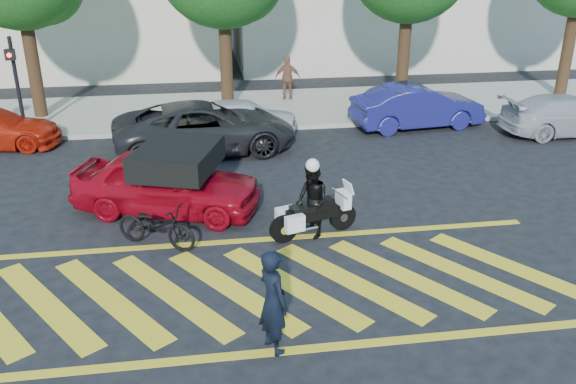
{
  "coord_description": "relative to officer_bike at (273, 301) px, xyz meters",
  "views": [
    {
      "loc": [
        -1.02,
        -9.63,
        6.09
      ],
      "look_at": [
        0.71,
        1.96,
        1.05
      ],
      "focal_mm": 38.0,
      "sensor_mm": 36.0,
      "label": 1
    }
  ],
  "objects": [
    {
      "name": "red_convertible",
      "position": [
        -1.79,
        5.44,
        -0.14
      ],
      "size": [
        4.65,
        3.02,
        1.47
      ],
      "primitive_type": "imported",
      "rotation": [
        0.0,
        0.0,
        1.25
      ],
      "color": "maroon",
      "rests_on": "ground"
    },
    {
      "name": "parked_mid_right",
      "position": [
        0.39,
        10.99,
        -0.28
      ],
      "size": [
        3.62,
        1.7,
        1.2
      ],
      "primitive_type": "imported",
      "rotation": [
        0.0,
        0.0,
        1.49
      ],
      "color": "silver",
      "rests_on": "ground"
    },
    {
      "name": "sidewalk",
      "position": [
        0.08,
        13.79,
        -0.8
      ],
      "size": [
        60.0,
        5.0,
        0.15
      ],
      "primitive_type": "cube",
      "color": "#9E998E",
      "rests_on": "ground"
    },
    {
      "name": "police_motorcycle",
      "position": [
        1.32,
        3.72,
        -0.38
      ],
      "size": [
        1.99,
        0.96,
        0.9
      ],
      "rotation": [
        0.0,
        0.0,
        0.3
      ],
      "color": "black",
      "rests_on": "ground"
    },
    {
      "name": "bicycle",
      "position": [
        -1.98,
        3.73,
        -0.4
      ],
      "size": [
        1.9,
        1.46,
        0.96
      ],
      "primitive_type": "imported",
      "rotation": [
        0.0,
        0.0,
        1.05
      ],
      "color": "black",
      "rests_on": "ground"
    },
    {
      "name": "ground",
      "position": [
        0.08,
        1.79,
        -0.87
      ],
      "size": [
        90.0,
        90.0,
        0.0
      ],
      "primitive_type": "plane",
      "color": "black",
      "rests_on": "ground"
    },
    {
      "name": "pedestrian_right",
      "position": [
        2.42,
        14.73,
        0.1
      ],
      "size": [
        1.02,
        0.58,
        1.64
      ],
      "primitive_type": "imported",
      "rotation": [
        0.0,
        0.0,
        2.94
      ],
      "color": "brown",
      "rests_on": "sidewalk"
    },
    {
      "name": "officer_bike",
      "position": [
        0.0,
        0.0,
        0.0
      ],
      "size": [
        0.65,
        0.75,
        1.75
      ],
      "primitive_type": "imported",
      "rotation": [
        0.0,
        0.0,
        2.0
      ],
      "color": "black",
      "rests_on": "ground"
    },
    {
      "name": "signal_pole",
      "position": [
        -6.42,
        11.53,
        1.05
      ],
      "size": [
        0.28,
        0.43,
        3.2
      ],
      "color": "black",
      "rests_on": "ground"
    },
    {
      "name": "parked_mid_left",
      "position": [
        -0.82,
        9.59,
        -0.13
      ],
      "size": [
        5.56,
        3.02,
        1.48
      ],
      "primitive_type": "imported",
      "rotation": [
        0.0,
        0.0,
        1.68
      ],
      "color": "black",
      "rests_on": "ground"
    },
    {
      "name": "officer_moto",
      "position": [
        1.3,
        3.73,
        -0.06
      ],
      "size": [
        0.82,
        0.94,
        1.63
      ],
      "primitive_type": "imported",
      "rotation": [
        0.0,
        0.0,
        -1.27
      ],
      "color": "black",
      "rests_on": "ground"
    },
    {
      "name": "parked_far_right",
      "position": [
        10.78,
        9.59,
        -0.25
      ],
      "size": [
        4.33,
        1.79,
        1.25
      ],
      "primitive_type": "imported",
      "rotation": [
        0.0,
        0.0,
        1.58
      ],
      "color": "#A2A4AA",
      "rests_on": "ground"
    },
    {
      "name": "crosswalk",
      "position": [
        0.04,
        1.79,
        -0.87
      ],
      "size": [
        12.33,
        4.0,
        0.01
      ],
      "color": "gold",
      "rests_on": "ground"
    },
    {
      "name": "parked_right",
      "position": [
        6.21,
        10.99,
        -0.16
      ],
      "size": [
        4.49,
        1.99,
        1.43
      ],
      "primitive_type": "imported",
      "rotation": [
        0.0,
        0.0,
        1.68
      ],
      "color": "navy",
      "rests_on": "ground"
    }
  ]
}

